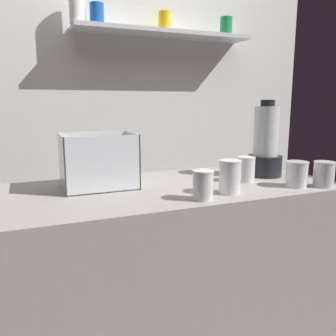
# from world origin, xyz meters

# --- Properties ---
(counter) EXTENTS (1.40, 0.64, 0.90)m
(counter) POSITION_xyz_m (0.00, 0.00, 0.45)
(counter) COLOR #9E998E
(counter) RESTS_ON ground_plane
(back_wall_unit) EXTENTS (2.60, 0.24, 2.50)m
(back_wall_unit) POSITION_xyz_m (0.01, 0.77, 1.26)
(back_wall_unit) COLOR silver
(back_wall_unit) RESTS_ON ground_plane
(carrot_display_bin) EXTENTS (0.30, 0.22, 0.23)m
(carrot_display_bin) POSITION_xyz_m (-0.28, 0.09, 0.97)
(carrot_display_bin) COLOR white
(carrot_display_bin) RESTS_ON counter
(blender_pitcher) EXTENTS (0.16, 0.16, 0.37)m
(blender_pitcher) POSITION_xyz_m (0.52, 0.03, 1.05)
(blender_pitcher) COLOR black
(blender_pitcher) RESTS_ON counter
(juice_cup_pomegranate_far_left) EXTENTS (0.08, 0.08, 0.11)m
(juice_cup_pomegranate_far_left) POSITION_xyz_m (0.04, -0.24, 0.95)
(juice_cup_pomegranate_far_left) COLOR white
(juice_cup_pomegranate_far_left) RESTS_ON counter
(juice_cup_pomegranate_left) EXTENTS (0.09, 0.09, 0.13)m
(juice_cup_pomegranate_left) POSITION_xyz_m (0.18, -0.20, 0.96)
(juice_cup_pomegranate_left) COLOR white
(juice_cup_pomegranate_left) RESTS_ON counter
(juice_cup_beet_middle) EXTENTS (0.08, 0.08, 0.11)m
(juice_cup_beet_middle) POSITION_xyz_m (0.37, -0.05, 0.95)
(juice_cup_beet_middle) COLOR white
(juice_cup_beet_middle) RESTS_ON counter
(juice_cup_carrot_right) EXTENTS (0.09, 0.09, 0.11)m
(juice_cup_carrot_right) POSITION_xyz_m (0.51, -0.21, 0.95)
(juice_cup_carrot_right) COLOR white
(juice_cup_carrot_right) RESTS_ON counter
(juice_cup_orange_far_right) EXTENTS (0.09, 0.09, 0.11)m
(juice_cup_orange_far_right) POSITION_xyz_m (0.62, -0.25, 0.95)
(juice_cup_orange_far_right) COLOR white
(juice_cup_orange_far_right) RESTS_ON counter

